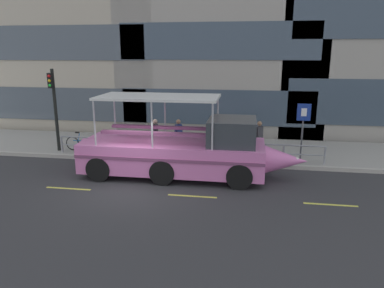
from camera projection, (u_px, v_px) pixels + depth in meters
ground_plane at (134, 186)px, 14.21m from camera, size 120.00×120.00×0.00m
sidewalk at (166, 147)px, 19.55m from camera, size 32.00×4.80×0.18m
curb_edge at (155, 161)px, 17.17m from camera, size 32.00×0.18×0.18m
lane_centreline at (129, 192)px, 13.57m from camera, size 25.80×0.12×0.01m
curb_guardrail at (186, 146)px, 17.11m from camera, size 12.62×0.09×0.86m
traffic_light_pole at (54, 102)px, 17.93m from camera, size 0.24×0.46×4.08m
parking_sign at (303, 122)px, 16.37m from camera, size 0.60×0.12×2.65m
leaned_bicycle at (82, 143)px, 18.47m from camera, size 1.74×0.46×0.96m
duck_tour_boat at (185, 151)px, 15.06m from camera, size 9.36×2.58×3.35m
pedestrian_near_bow at (259, 135)px, 17.52m from camera, size 0.39×0.34×1.67m
pedestrian_mid_left at (179, 133)px, 17.97m from camera, size 0.34×0.38×1.67m
pedestrian_mid_right at (155, 133)px, 17.86m from camera, size 0.23×0.49×1.71m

